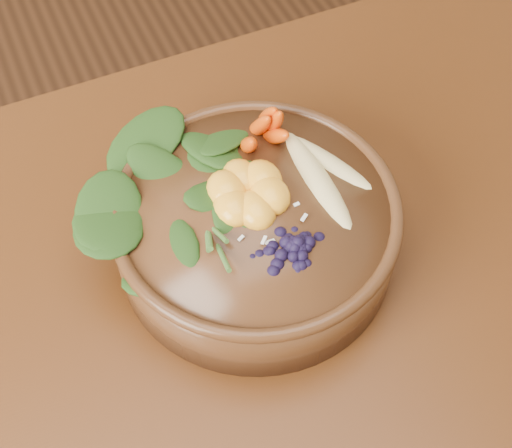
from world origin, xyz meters
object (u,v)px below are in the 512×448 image
object	(u,v)px
stoneware_bowl	(256,230)
kale_heap	(185,172)
carrot_cluster	(258,110)
blueberry_pile	(293,237)
mandarin_cluster	(248,185)
banana_halves	(324,161)

from	to	relation	value
stoneware_bowl	kale_heap	distance (m)	0.09
carrot_cluster	blueberry_pile	bearing A→B (deg)	-109.55
stoneware_bowl	mandarin_cluster	xyz separation A→B (m)	(-0.00, 0.02, 0.05)
mandarin_cluster	banana_halves	bearing A→B (deg)	-1.44
banana_halves	blueberry_pile	size ratio (longest dim) A/B	1.23
kale_heap	blueberry_pile	bearing A→B (deg)	-59.90
stoneware_bowl	carrot_cluster	world-z (taller)	carrot_cluster
carrot_cluster	blueberry_pile	distance (m)	0.14
banana_halves	mandarin_cluster	size ratio (longest dim) A/B	1.79
stoneware_bowl	kale_heap	world-z (taller)	kale_heap
carrot_cluster	banana_halves	xyz separation A→B (m)	(0.04, -0.06, -0.02)
stoneware_bowl	carrot_cluster	xyz separation A→B (m)	(0.04, 0.08, 0.07)
stoneware_bowl	blueberry_pile	size ratio (longest dim) A/B	2.16
kale_heap	banana_halves	world-z (taller)	kale_heap
stoneware_bowl	kale_heap	size ratio (longest dim) A/B	1.53
banana_halves	blueberry_pile	xyz separation A→B (m)	(-0.07, -0.07, 0.01)
stoneware_bowl	carrot_cluster	distance (m)	0.12
banana_halves	kale_heap	bearing A→B (deg)	156.45
kale_heap	carrot_cluster	distance (m)	0.09
stoneware_bowl	blueberry_pile	bearing A→B (deg)	-78.83
kale_heap	banana_halves	xyz separation A→B (m)	(0.13, -0.03, -0.01)
blueberry_pile	carrot_cluster	bearing A→B (deg)	78.75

